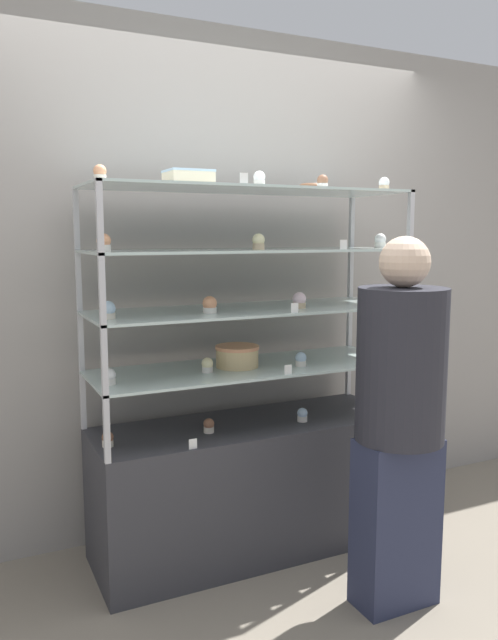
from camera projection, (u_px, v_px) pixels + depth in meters
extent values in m
plane|color=gray|center=(249.00, 547.00, 3.12)|extent=(20.00, 20.00, 0.00)
cube|color=gray|center=(216.00, 283.00, 3.30)|extent=(8.00, 0.05, 2.60)
cube|color=#333338|center=(249.00, 486.00, 3.08)|extent=(1.51, 0.51, 0.65)
cube|color=#B7B7BC|center=(83.00, 400.00, 2.91)|extent=(0.02, 0.02, 0.28)
cube|color=#B7B7BC|center=(348.00, 370.00, 3.55)|extent=(0.02, 0.02, 0.28)
cube|color=#B7B7BC|center=(107.00, 429.00, 2.48)|extent=(0.02, 0.02, 0.28)
cube|color=#B7B7BC|center=(405.00, 389.00, 3.11)|extent=(0.02, 0.02, 0.28)
cube|color=#B2C6C1|center=(249.00, 367.00, 2.99)|extent=(1.51, 0.51, 0.01)
cube|color=#B7B7BC|center=(81.00, 341.00, 2.88)|extent=(0.02, 0.02, 0.28)
cube|color=#B7B7BC|center=(349.00, 322.00, 3.51)|extent=(0.02, 0.02, 0.28)
cube|color=#B7B7BC|center=(104.00, 360.00, 2.44)|extent=(0.02, 0.02, 0.28)
cube|color=#B7B7BC|center=(407.00, 334.00, 3.07)|extent=(0.02, 0.02, 0.28)
cube|color=#B2C6C1|center=(249.00, 310.00, 2.96)|extent=(1.51, 0.51, 0.01)
cube|color=#B7B7BC|center=(78.00, 280.00, 2.84)|extent=(0.02, 0.02, 0.28)
cube|color=#B7B7BC|center=(351.00, 272.00, 3.47)|extent=(0.02, 0.02, 0.28)
cube|color=#B7B7BC|center=(102.00, 289.00, 2.40)|extent=(0.02, 0.02, 0.28)
cube|color=#B7B7BC|center=(409.00, 277.00, 3.03)|extent=(0.02, 0.02, 0.28)
cube|color=#B2C6C1|center=(249.00, 250.00, 2.92)|extent=(1.51, 0.51, 0.01)
cube|color=#B7B7BC|center=(76.00, 218.00, 2.80)|extent=(0.02, 0.02, 0.28)
cube|color=#B7B7BC|center=(352.00, 221.00, 3.43)|extent=(0.02, 0.02, 0.28)
cube|color=#B7B7BC|center=(100.00, 215.00, 2.36)|extent=(0.02, 0.02, 0.28)
cube|color=#B7B7BC|center=(411.00, 219.00, 2.99)|extent=(0.02, 0.02, 0.28)
cube|color=#B2C6C1|center=(249.00, 190.00, 2.88)|extent=(1.51, 0.51, 0.01)
cylinder|color=#DBBC84|center=(237.00, 358.00, 2.97)|extent=(0.20, 0.20, 0.09)
cylinder|color=#E5996B|center=(237.00, 347.00, 2.96)|extent=(0.21, 0.21, 0.02)
cube|color=beige|center=(188.00, 180.00, 2.79)|extent=(0.20, 0.17, 0.06)
cube|color=silver|center=(188.00, 171.00, 2.78)|extent=(0.20, 0.17, 0.01)
cylinder|color=beige|center=(108.00, 443.00, 2.69)|extent=(0.05, 0.05, 0.03)
sphere|color=#8C5B42|center=(108.00, 437.00, 2.68)|extent=(0.05, 0.05, 0.05)
cylinder|color=beige|center=(209.00, 430.00, 2.88)|extent=(0.05, 0.05, 0.03)
sphere|color=#8C5B42|center=(209.00, 424.00, 2.87)|extent=(0.05, 0.05, 0.05)
cylinder|color=white|center=(302.00, 419.00, 3.05)|extent=(0.05, 0.05, 0.03)
sphere|color=silver|center=(302.00, 413.00, 3.04)|extent=(0.05, 0.05, 0.05)
cylinder|color=white|center=(370.00, 405.00, 3.28)|extent=(0.05, 0.05, 0.03)
sphere|color=#F4EAB2|center=(370.00, 400.00, 3.28)|extent=(0.05, 0.05, 0.05)
cube|color=white|center=(193.00, 444.00, 2.66)|extent=(0.04, 0.00, 0.04)
cylinder|color=white|center=(110.00, 381.00, 2.62)|extent=(0.05, 0.05, 0.03)
sphere|color=white|center=(109.00, 375.00, 2.62)|extent=(0.05, 0.05, 0.05)
cylinder|color=white|center=(207.00, 369.00, 2.86)|extent=(0.05, 0.05, 0.03)
sphere|color=#F4EAB2|center=(207.00, 363.00, 2.85)|extent=(0.05, 0.05, 0.05)
cylinder|color=white|center=(301.00, 363.00, 2.99)|extent=(0.05, 0.05, 0.03)
sphere|color=silver|center=(301.00, 358.00, 2.99)|extent=(0.05, 0.05, 0.05)
cylinder|color=white|center=(384.00, 356.00, 3.18)|extent=(0.05, 0.05, 0.03)
sphere|color=silver|center=(385.00, 350.00, 3.18)|extent=(0.05, 0.05, 0.05)
cube|color=white|center=(288.00, 370.00, 2.81)|extent=(0.04, 0.00, 0.04)
cylinder|color=beige|center=(108.00, 316.00, 2.59)|extent=(0.06, 0.06, 0.03)
sphere|color=silver|center=(108.00, 309.00, 2.58)|extent=(0.07, 0.07, 0.07)
cylinder|color=white|center=(210.00, 310.00, 2.78)|extent=(0.06, 0.06, 0.03)
sphere|color=#E5996B|center=(210.00, 303.00, 2.78)|extent=(0.07, 0.07, 0.07)
cylinder|color=#CCB28C|center=(299.00, 305.00, 2.97)|extent=(0.06, 0.06, 0.03)
sphere|color=silver|center=(299.00, 299.00, 2.96)|extent=(0.07, 0.07, 0.07)
cylinder|color=#CCB28C|center=(375.00, 300.00, 3.21)|extent=(0.06, 0.06, 0.03)
sphere|color=#E5996B|center=(375.00, 294.00, 3.21)|extent=(0.07, 0.07, 0.07)
cube|color=white|center=(295.00, 308.00, 2.79)|extent=(0.04, 0.00, 0.04)
cylinder|color=white|center=(104.00, 248.00, 2.49)|extent=(0.05, 0.05, 0.03)
sphere|color=#E5996B|center=(104.00, 241.00, 2.49)|extent=(0.06, 0.06, 0.06)
cylinder|color=#CCB28C|center=(259.00, 246.00, 2.83)|extent=(0.05, 0.05, 0.03)
sphere|color=#F4EAB2|center=(259.00, 240.00, 2.82)|extent=(0.06, 0.06, 0.06)
cylinder|color=white|center=(380.00, 245.00, 3.15)|extent=(0.05, 0.05, 0.03)
sphere|color=white|center=(380.00, 239.00, 3.14)|extent=(0.06, 0.06, 0.06)
cube|color=white|center=(343.00, 245.00, 2.86)|extent=(0.04, 0.00, 0.04)
cylinder|color=beige|center=(100.00, 178.00, 2.52)|extent=(0.05, 0.05, 0.03)
sphere|color=#E5996B|center=(100.00, 171.00, 2.52)|extent=(0.05, 0.05, 0.05)
cylinder|color=white|center=(259.00, 183.00, 2.78)|extent=(0.05, 0.05, 0.03)
sphere|color=white|center=(259.00, 177.00, 2.77)|extent=(0.05, 0.05, 0.05)
cylinder|color=white|center=(322.00, 186.00, 2.95)|extent=(0.05, 0.05, 0.03)
sphere|color=#8C5B42|center=(323.00, 180.00, 2.95)|extent=(0.05, 0.05, 0.05)
cylinder|color=#CCB28C|center=(384.00, 188.00, 3.09)|extent=(0.05, 0.05, 0.03)
sphere|color=white|center=(384.00, 182.00, 3.08)|extent=(0.05, 0.05, 0.05)
cube|color=white|center=(244.00, 178.00, 2.60)|extent=(0.04, 0.00, 0.04)
torus|color=brown|center=(312.00, 188.00, 3.10)|extent=(0.13, 0.13, 0.04)
cube|color=#282D47|center=(396.00, 522.00, 2.61)|extent=(0.34, 0.19, 0.72)
cylinder|color=#26262D|center=(401.00, 365.00, 2.52)|extent=(0.36, 0.36, 0.63)
sphere|color=beige|center=(405.00, 262.00, 2.46)|extent=(0.20, 0.20, 0.20)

